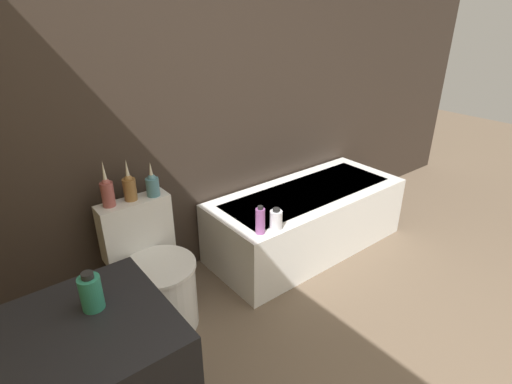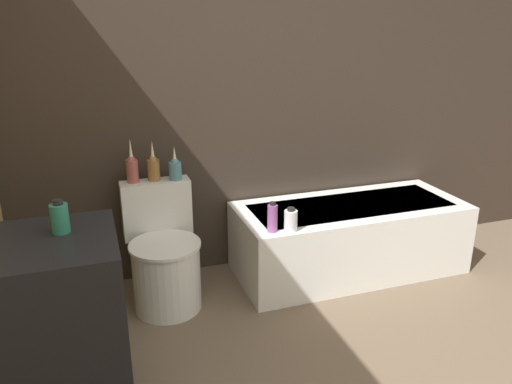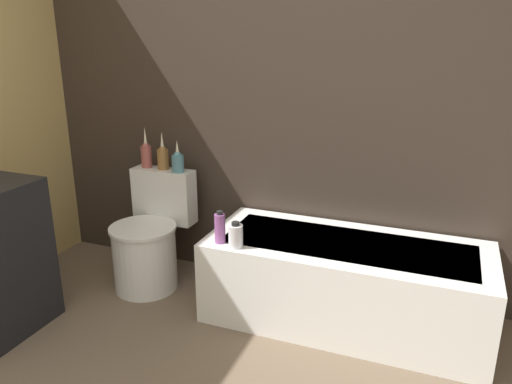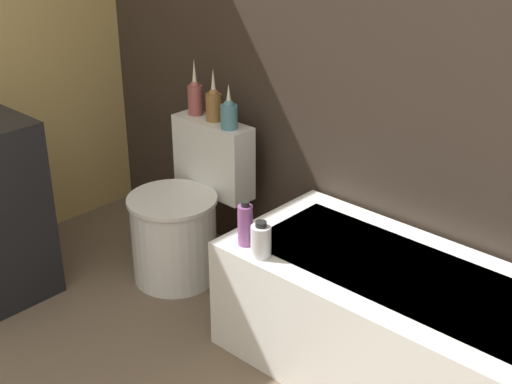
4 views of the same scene
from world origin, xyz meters
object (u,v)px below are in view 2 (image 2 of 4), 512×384
vase_silver (153,167)px  shampoo_bottle_short (291,220)px  bathtub (349,237)px  toilet (164,259)px  vase_gold (132,168)px  shampoo_bottle_tall (272,218)px  soap_bottle_glass (60,218)px  vase_bronze (175,168)px

vase_silver → shampoo_bottle_short: bearing=-32.8°
bathtub → toilet: toilet is taller
vase_gold → vase_silver: 0.13m
vase_gold → shampoo_bottle_tall: size_ratio=1.46×
bathtub → vase_silver: size_ratio=6.27×
toilet → vase_silver: (0.00, 0.22, 0.53)m
vase_silver → shampoo_bottle_tall: (0.63, -0.45, -0.25)m
toilet → soap_bottle_glass: size_ratio=5.14×
toilet → vase_silver: size_ratio=2.94×
vase_bronze → shampoo_bottle_tall: bearing=-40.1°
soap_bottle_glass → shampoo_bottle_short: size_ratio=0.97×
vase_silver → toilet: bearing=-90.0°
bathtub → vase_gold: vase_gold is taller
bathtub → shampoo_bottle_short: shampoo_bottle_short is taller
toilet → shampoo_bottle_tall: toilet is taller
shampoo_bottle_short → soap_bottle_glass: bearing=-159.1°
soap_bottle_glass → shampoo_bottle_tall: 1.29m
bathtub → vase_bronze: bearing=171.6°
soap_bottle_glass → shampoo_bottle_short: bearing=20.9°
shampoo_bottle_tall → shampoo_bottle_short: bearing=-13.8°
vase_silver → soap_bottle_glass: bearing=-118.3°
vase_gold → shampoo_bottle_tall: vase_gold is taller
vase_gold → vase_bronze: size_ratio=1.29×
bathtub → shampoo_bottle_short: 0.70m
soap_bottle_glass → vase_bronze: 1.13m
toilet → shampoo_bottle_tall: size_ratio=3.93×
vase_gold → shampoo_bottle_short: bearing=-28.8°
vase_silver → vase_bronze: 0.13m
vase_silver → shampoo_bottle_short: vase_silver is taller
vase_gold → vase_bronze: 0.26m
vase_gold → vase_bronze: vase_gold is taller
shampoo_bottle_short → toilet: bearing=161.3°
soap_bottle_glass → vase_silver: 1.08m
soap_bottle_glass → shampoo_bottle_tall: (1.14, 0.50, -0.35)m
toilet → shampoo_bottle_short: toilet is taller
vase_bronze → shampoo_bottle_short: 0.80m
soap_bottle_glass → vase_gold: vase_gold is taller
bathtub → vase_gold: 1.56m
shampoo_bottle_tall → vase_bronze: bearing=139.9°
toilet → soap_bottle_glass: 1.09m
bathtub → shampoo_bottle_short: size_ratio=10.61×
soap_bottle_glass → shampoo_bottle_tall: size_ratio=0.76×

